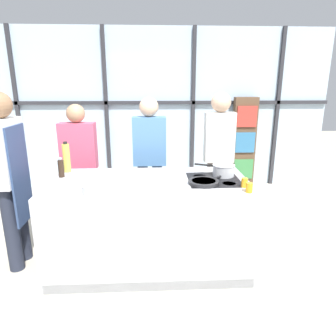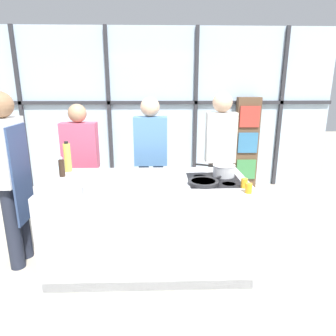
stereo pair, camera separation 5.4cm
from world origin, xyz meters
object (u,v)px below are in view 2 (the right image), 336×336
oil_bottle (67,157)px  juice_glass_far (244,183)px  spectator_far_left (81,160)px  spectator_center_right (220,150)px  white_plate (106,182)px  pepper_grinder (62,168)px  chef (10,171)px  saucepan (224,170)px  juice_glass_near (249,188)px  mixing_bowl (94,188)px  spectator_center_left (151,155)px  frying_pan (204,182)px

oil_bottle → juice_glass_far: 1.89m
spectator_far_left → spectator_center_right: size_ratio=0.92×
white_plate → pepper_grinder: 0.55m
chef → saucepan: size_ratio=4.42×
white_plate → chef: bearing=173.1°
juice_glass_far → juice_glass_near: bearing=-90.0°
saucepan → white_plate: 1.20m
chef → oil_bottle: bearing=122.2°
spectator_far_left → white_plate: spectator_far_left is taller
spectator_center_right → white_plate: bearing=36.5°
mixing_bowl → juice_glass_far: (1.37, 0.08, 0.01)m
chef → pepper_grinder: bearing=103.6°
juice_glass_far → mixing_bowl: bearing=-176.9°
chef → mixing_bowl: bearing=67.8°
spectator_far_left → saucepan: spectator_far_left is taller
spectator_center_left → pepper_grinder: 1.17m
frying_pan → white_plate: size_ratio=2.05×
saucepan → juice_glass_far: size_ratio=4.63×
white_plate → juice_glass_near: bearing=-13.6°
chef → saucepan: bearing=91.9°
juice_glass_near → juice_glass_far: size_ratio=1.00×
frying_pan → juice_glass_near: juice_glass_near is taller
white_plate → juice_glass_far: 1.32m
chef → frying_pan: 1.92m
mixing_bowl → white_plate: bearing=75.0°
chef → juice_glass_near: size_ratio=20.47×
spectator_center_left → frying_pan: spectator_center_left is taller
spectator_center_left → white_plate: bearing=67.0°
spectator_far_left → juice_glass_near: bearing=144.4°
mixing_bowl → pepper_grinder: size_ratio=1.04×
spectator_center_right → frying_pan: 1.09m
pepper_grinder → white_plate: bearing=-25.0°
spectator_center_right → juice_glass_near: 1.28m
oil_bottle → juice_glass_near: (1.79, -0.74, -0.12)m
juice_glass_near → white_plate: bearing=166.4°
spectator_center_right → mixing_bowl: 1.84m
spectator_center_left → saucepan: (0.78, -0.78, 0.01)m
saucepan → pepper_grinder: 1.68m
juice_glass_far → saucepan: bearing=107.8°
chef → mixing_bowl: chef is taller
pepper_grinder → spectator_center_left: bearing=39.1°
frying_pan → pepper_grinder: size_ratio=2.19×
white_plate → juice_glass_near: 1.34m
spectator_far_left → juice_glass_near: size_ratio=18.51×
oil_bottle → spectator_far_left: bearing=90.0°
chef → pepper_grinder: size_ratio=8.50×
mixing_bowl → chef: bearing=157.8°
spectator_center_left → spectator_center_right: spectator_center_right is taller
chef → spectator_center_right: 2.43m
juice_glass_near → spectator_center_right: bearing=90.0°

